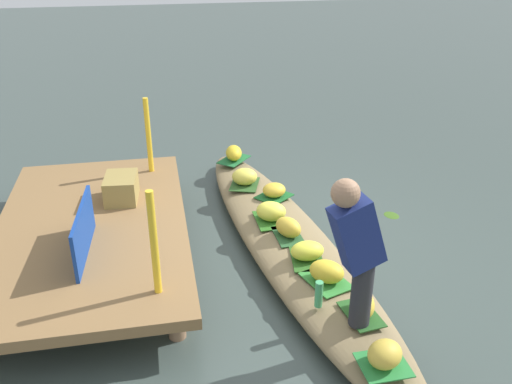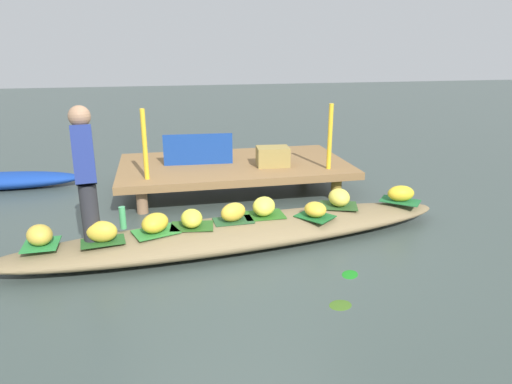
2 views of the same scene
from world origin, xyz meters
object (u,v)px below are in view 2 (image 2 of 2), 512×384
object	(u,v)px
banana_bunch_8	(155,223)
vendor_boat	(239,233)
banana_bunch_7	(401,193)
banana_bunch_5	(339,197)
banana_bunch_6	(192,218)
banana_bunch_2	(40,235)
produce_crate	(273,156)
banana_bunch_1	(233,212)
banana_bunch_4	(102,232)
water_bottle	(123,218)
vendor_person	(85,166)
market_banner	(198,149)
banana_bunch_3	(264,206)
banana_bunch_0	(315,209)

from	to	relation	value
banana_bunch_8	vendor_boat	bearing A→B (deg)	7.50
banana_bunch_7	banana_bunch_8	bearing A→B (deg)	-172.81
banana_bunch_5	banana_bunch_6	xyz separation A→B (m)	(-1.69, -0.28, -0.01)
banana_bunch_2	produce_crate	bearing A→B (deg)	34.33
banana_bunch_1	banana_bunch_4	world-z (taller)	banana_bunch_4
banana_bunch_5	banana_bunch_6	distance (m)	1.71
water_bottle	produce_crate	distance (m)	2.48
water_bottle	banana_bunch_4	bearing A→B (deg)	-119.56
vendor_person	banana_bunch_8	bearing A→B (deg)	-0.20
market_banner	vendor_boat	bearing A→B (deg)	-79.55
vendor_boat	banana_bunch_8	bearing A→B (deg)	-179.99
banana_bunch_1	banana_bunch_4	bearing A→B (deg)	-168.08
banana_bunch_5	water_bottle	xyz separation A→B (m)	(-2.36, -0.18, 0.01)
banana_bunch_1	banana_bunch_6	size ratio (longest dim) A/B	0.96
banana_bunch_3	banana_bunch_0	bearing A→B (deg)	-16.00
banana_bunch_4	water_bottle	distance (m)	0.34
banana_bunch_4	banana_bunch_8	world-z (taller)	banana_bunch_4
vendor_boat	vendor_person	world-z (taller)	vendor_person
banana_bunch_8	produce_crate	xyz separation A→B (m)	(1.61, 1.72, 0.18)
banana_bunch_1	banana_bunch_6	xyz separation A→B (m)	(-0.44, -0.07, -0.01)
banana_bunch_5	banana_bunch_8	world-z (taller)	banana_bunch_5
vendor_boat	banana_bunch_0	distance (m)	0.85
banana_bunch_0	banana_bunch_4	bearing A→B (deg)	-174.35
vendor_person	produce_crate	bearing A→B (deg)	38.02
banana_bunch_6	market_banner	bearing A→B (deg)	82.53
vendor_person	produce_crate	size ratio (longest dim) A/B	2.81
vendor_boat	banana_bunch_2	xyz separation A→B (m)	(-1.88, -0.20, 0.23)
banana_bunch_1	banana_bunch_7	bearing A→B (deg)	6.18
banana_bunch_1	banana_bunch_7	xyz separation A→B (m)	(2.02, 0.22, -0.00)
banana_bunch_3	produce_crate	world-z (taller)	produce_crate
banana_bunch_6	banana_bunch_7	size ratio (longest dim) A/B	0.97
vendor_person	banana_bunch_2	bearing A→B (deg)	-168.88
banana_bunch_5	water_bottle	world-z (taller)	water_bottle
banana_bunch_1	market_banner	bearing A→B (deg)	95.53
banana_bunch_4	water_bottle	size ratio (longest dim) A/B	1.23
banana_bunch_3	produce_crate	xyz separation A→B (m)	(0.47, 1.49, 0.18)
produce_crate	banana_bunch_4	bearing A→B (deg)	-138.50
banana_bunch_3	produce_crate	size ratio (longest dim) A/B	0.70
water_bottle	market_banner	size ratio (longest dim) A/B	0.24
vendor_person	vendor_boat	bearing A→B (deg)	4.36
banana_bunch_0	water_bottle	distance (m)	1.99
banana_bunch_1	banana_bunch_4	size ratio (longest dim) A/B	1.03
vendor_boat	banana_bunch_5	xyz separation A→B (m)	(1.20, 0.24, 0.23)
banana_bunch_2	water_bottle	world-z (taller)	water_bottle
banana_bunch_5	banana_bunch_7	size ratio (longest dim) A/B	0.94
banana_bunch_7	vendor_person	xyz separation A→B (m)	(-3.41, -0.35, 0.60)
produce_crate	banana_bunch_8	bearing A→B (deg)	-133.14
banana_bunch_4	market_banner	distance (m)	2.42
vendor_boat	water_bottle	size ratio (longest dim) A/B	21.18
banana_bunch_8	produce_crate	bearing A→B (deg)	46.86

